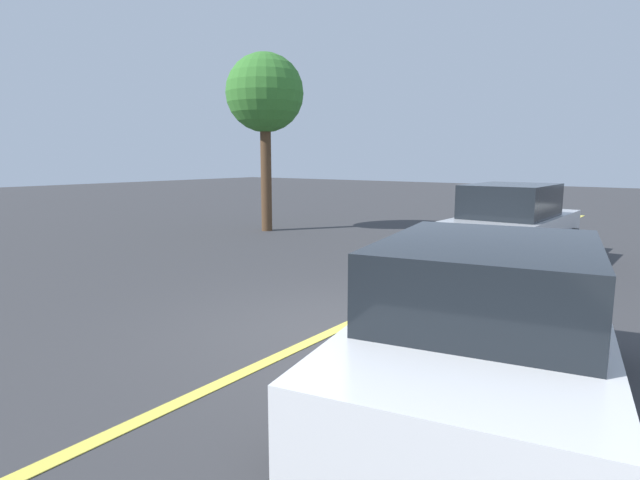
% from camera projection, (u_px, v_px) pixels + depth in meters
% --- Properties ---
extents(ground_plane, '(80.00, 80.00, 0.00)m').
position_uv_depth(ground_plane, '(332.00, 332.00, 6.58)').
color(ground_plane, '#38383A').
extents(lane_marking_centre, '(28.00, 0.16, 0.01)m').
position_uv_depth(lane_marking_centre, '(431.00, 286.00, 8.96)').
color(lane_marking_centre, '#E0D14C').
extents(car_silver_near_curb, '(4.54, 2.04, 1.68)m').
position_uv_depth(car_silver_near_curb, '(512.00, 224.00, 10.90)').
color(car_silver_near_curb, '#B7BABF').
rests_on(car_silver_near_curb, ground_plane).
extents(car_white_mid_road, '(4.61, 2.73, 1.55)m').
position_uv_depth(car_white_mid_road, '(488.00, 325.00, 4.41)').
color(car_white_mid_road, white).
rests_on(car_white_mid_road, ground_plane).
extents(tree_left_verge, '(2.32, 2.32, 5.30)m').
position_uv_depth(tree_left_verge, '(265.00, 95.00, 15.25)').
color(tree_left_verge, '#513823').
rests_on(tree_left_verge, ground_plane).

